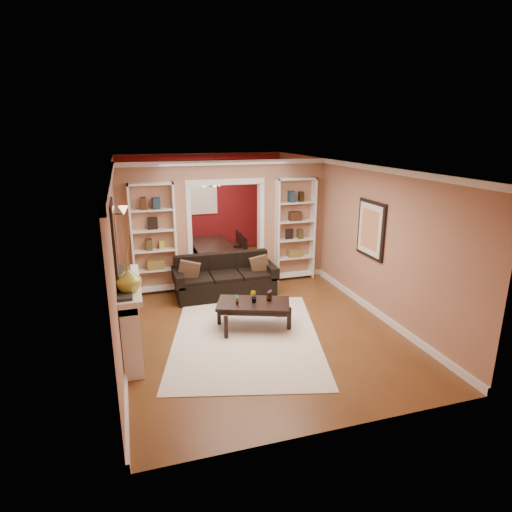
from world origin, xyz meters
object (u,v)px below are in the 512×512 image
object	(u,v)px
sofa	(225,276)
bookshelf_right	(295,229)
coffee_table	(253,315)
bookshelf_left	(154,239)
fireplace	(132,318)
dining_table	(212,254)

from	to	relation	value
sofa	bookshelf_right	world-z (taller)	bookshelf_right
coffee_table	bookshelf_left	bearing A→B (deg)	143.72
sofa	fireplace	bearing A→B (deg)	-134.00
coffee_table	bookshelf_left	world-z (taller)	bookshelf_left
fireplace	dining_table	distance (m)	4.54
coffee_table	dining_table	size ratio (longest dim) A/B	0.75
coffee_table	bookshelf_left	size ratio (longest dim) A/B	0.53
bookshelf_left	dining_table	xyz separation A→B (m)	(1.50, 1.51, -0.86)
sofa	bookshelf_right	bearing A→B (deg)	18.27
sofa	dining_table	distance (m)	2.10
bookshelf_right	dining_table	distance (m)	2.37
bookshelf_right	bookshelf_left	bearing A→B (deg)	180.00
coffee_table	fireplace	bearing A→B (deg)	-150.82
sofa	fireplace	size ratio (longest dim) A/B	1.23
fireplace	dining_table	world-z (taller)	fireplace
sofa	bookshelf_left	xyz separation A→B (m)	(-1.34, 0.58, 0.74)
coffee_table	fireplace	distance (m)	2.06
bookshelf_left	fireplace	xyz separation A→B (m)	(-0.54, -2.53, -0.57)
bookshelf_right	dining_table	xyz separation A→B (m)	(-1.60, 1.51, -0.86)
sofa	bookshelf_left	world-z (taller)	bookshelf_left
sofa	dining_table	bearing A→B (deg)	85.78
sofa	bookshelf_left	size ratio (longest dim) A/B	0.91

